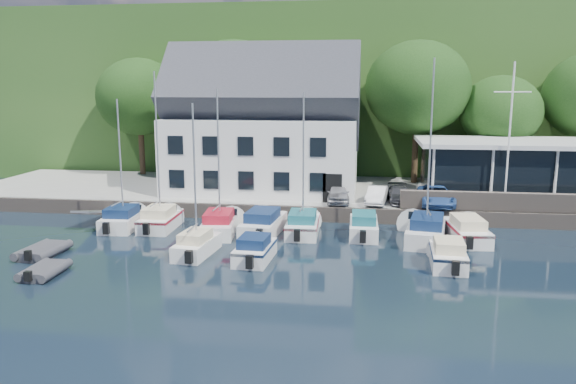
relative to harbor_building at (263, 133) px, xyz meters
name	(u,v)px	position (x,y,z in m)	size (l,w,h in m)	color
ground	(348,279)	(7.00, -16.50, -5.35)	(180.00, 180.00, 0.00)	black
quay	(355,196)	(7.00, 1.00, -4.85)	(60.00, 13.00, 1.00)	#9A9A94
quay_face	(353,215)	(7.00, -5.50, -4.85)	(60.00, 0.30, 1.00)	#655951
hillside	(362,91)	(7.00, 45.50, 2.65)	(160.00, 75.00, 16.00)	#274E1D
field_patch	(414,39)	(15.00, 53.50, 10.80)	(50.00, 30.00, 0.30)	#606C36
harbor_building	(263,133)	(0.00, 0.00, 0.00)	(14.40, 8.20, 8.70)	silver
club_pavilion	(512,169)	(18.00, -0.50, -2.30)	(13.20, 7.20, 4.10)	black
seawall	(545,203)	(19.00, -5.10, -3.75)	(18.00, 0.50, 1.20)	#655951
gangway	(103,222)	(-9.50, -7.50, -5.35)	(1.20, 6.00, 1.40)	#B9B9BD
car_silver	(338,193)	(5.90, -3.79, -3.72)	(1.49, 3.71, 1.26)	#A0A0A4
car_white	(377,195)	(8.53, -3.83, -3.77)	(1.22, 3.50, 1.15)	silver
car_dgrey	(400,195)	(10.07, -3.33, -3.80)	(1.53, 3.77, 1.09)	#303135
car_blue	(436,195)	(12.44, -3.86, -3.65)	(1.62, 4.10, 1.40)	#305493
flagpole	(509,137)	(16.72, -4.41, 0.34)	(2.25, 0.20, 9.38)	silver
tree_0	(140,117)	(-12.23, 6.19, 0.79)	(7.52, 7.52, 10.28)	black
tree_1	(235,109)	(-3.61, 6.11, 1.52)	(8.59, 8.59, 11.74)	black
tree_2	(306,112)	(2.59, 5.99, 1.31)	(8.29, 8.29, 11.33)	black
tree_3	(417,112)	(11.71, 5.03, 1.39)	(8.40, 8.40, 11.48)	black
tree_4	(499,131)	(18.17, 4.82, 0.00)	(6.37, 6.37, 8.70)	black
boat_r1_0	(120,159)	(-7.40, -8.89, -0.96)	(2.12, 5.74, 8.78)	silver
boat_r1_1	(158,160)	(-5.04, -8.69, -0.96)	(2.08, 5.68, 8.78)	silver
boat_r1_2	(219,163)	(-1.02, -9.29, -0.99)	(2.05, 6.50, 8.73)	silver
boat_r1_3	(263,221)	(1.61, -8.99, -4.58)	(2.13, 6.70, 1.54)	silver
boat_r1_4	(303,163)	(4.01, -8.70, -1.00)	(2.04, 6.18, 8.70)	silver
boat_r1_5	(364,224)	(7.68, -8.63, -4.62)	(1.81, 5.81, 1.45)	silver
boat_r1_6	(430,159)	(11.29, -9.31, -0.56)	(2.24, 7.22, 9.58)	silver
boat_r1_7	(467,228)	(13.65, -8.79, -4.63)	(1.96, 6.63, 1.44)	silver
boat_r2_1	(195,179)	(-1.13, -13.74, -1.23)	(1.65, 5.29, 8.24)	silver
boat_r2_2	(255,248)	(2.13, -14.30, -4.67)	(1.81, 4.76, 1.36)	silver
boat_r2_4	(448,252)	(11.90, -13.82, -4.65)	(1.81, 5.07, 1.41)	silver
dinghy_0	(43,249)	(-9.21, -15.05, -4.99)	(1.85, 3.08, 0.72)	#35353B
dinghy_1	(44,269)	(-7.36, -17.96, -5.03)	(1.64, 2.73, 0.64)	#35353B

